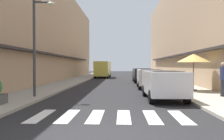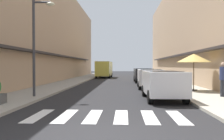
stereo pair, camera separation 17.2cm
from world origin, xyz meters
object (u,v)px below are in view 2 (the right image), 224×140
(parked_car_mid, at_px, (150,76))
(street_lamp, at_px, (37,37))
(cafe_umbrella, at_px, (194,58))
(pedestrian_walking_near, at_px, (223,78))
(delivery_van, at_px, (104,68))
(parked_car_far, at_px, (143,74))
(parked_car_near, at_px, (163,82))

(parked_car_mid, bearing_deg, street_lamp, -137.54)
(cafe_umbrella, relative_size, pedestrian_walking_near, 1.33)
(delivery_van, bearing_deg, parked_car_mid, -72.83)
(parked_car_far, relative_size, delivery_van, 0.80)
(parked_car_mid, relative_size, delivery_van, 0.73)
(pedestrian_walking_near, bearing_deg, parked_car_near, 76.54)
(parked_car_mid, bearing_deg, pedestrian_walking_near, -60.06)
(cafe_umbrella, bearing_deg, parked_car_near, -125.93)
(parked_car_mid, distance_m, cafe_umbrella, 3.86)
(parked_car_near, xyz_separation_m, parked_car_far, (0.00, 12.59, 0.00))
(street_lamp, height_order, pedestrian_walking_near, street_lamp)
(parked_car_near, relative_size, parked_car_far, 0.92)
(pedestrian_walking_near, bearing_deg, delivery_van, -2.66)
(parked_car_mid, height_order, delivery_van, delivery_van)
(parked_car_mid, xyz_separation_m, pedestrian_walking_near, (3.20, -5.56, 0.15))
(delivery_van, distance_m, pedestrian_walking_near, 22.86)
(parked_car_near, distance_m, parked_car_far, 12.59)
(parked_car_near, relative_size, cafe_umbrella, 1.68)
(parked_car_near, height_order, pedestrian_walking_near, pedestrian_walking_near)
(parked_car_near, distance_m, cafe_umbrella, 4.57)
(pedestrian_walking_near, bearing_deg, parked_car_mid, 6.56)
(parked_car_far, height_order, cafe_umbrella, cafe_umbrella)
(parked_car_near, height_order, delivery_van, delivery_van)
(parked_car_mid, bearing_deg, parked_car_near, -90.00)
(parked_car_mid, distance_m, pedestrian_walking_near, 6.42)
(parked_car_near, relative_size, street_lamp, 0.79)
(parked_car_far, distance_m, street_lamp, 14.22)
(parked_car_near, xyz_separation_m, cafe_umbrella, (2.57, 3.55, 1.31))
(parked_car_far, distance_m, cafe_umbrella, 9.49)
(parked_car_mid, relative_size, pedestrian_walking_near, 2.22)
(cafe_umbrella, bearing_deg, street_lamp, -159.56)
(parked_car_mid, height_order, cafe_umbrella, cafe_umbrella)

